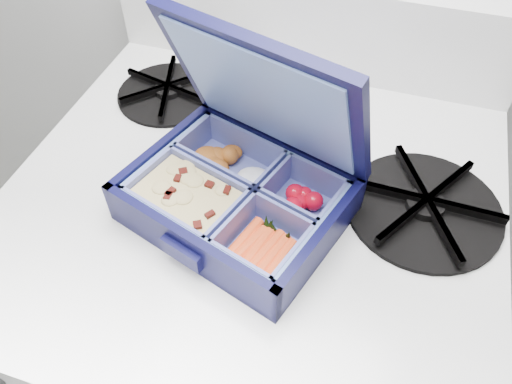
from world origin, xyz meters
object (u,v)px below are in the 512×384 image
(stove, at_px, (257,341))
(fork, at_px, (291,140))
(bento_box, at_px, (236,199))
(burner_grate, at_px, (426,203))

(stove, xyz_separation_m, fork, (0.02, 0.09, 0.47))
(bento_box, height_order, fork, bento_box)
(burner_grate, xyz_separation_m, fork, (-0.19, 0.07, -0.01))
(stove, xyz_separation_m, bento_box, (-0.01, -0.05, 0.49))
(stove, relative_size, fork, 4.63)
(stove, distance_m, fork, 0.47)
(bento_box, relative_size, burner_grate, 1.26)
(bento_box, bearing_deg, burner_grate, 36.87)
(fork, bearing_deg, bento_box, -59.99)
(bento_box, distance_m, fork, 0.15)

